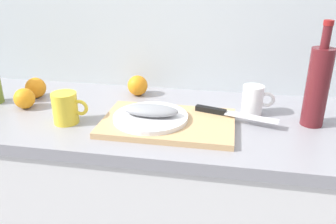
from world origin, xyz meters
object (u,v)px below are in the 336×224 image
(cutting_board, at_px, (168,123))
(coffee_mug_2, at_px, (253,100))
(chef_knife, at_px, (225,113))
(coffee_mug_1, at_px, (66,108))
(wine_bottle, at_px, (318,86))
(white_plate, at_px, (151,117))
(fish_fillet, at_px, (151,110))
(orange_0, at_px, (24,98))

(cutting_board, height_order, coffee_mug_2, coffee_mug_2)
(chef_knife, distance_m, coffee_mug_1, 0.55)
(wine_bottle, bearing_deg, chef_knife, -176.14)
(white_plate, relative_size, fish_fillet, 1.33)
(cutting_board, relative_size, chef_knife, 1.55)
(cutting_board, height_order, orange_0, orange_0)
(coffee_mug_1, distance_m, coffee_mug_2, 0.66)
(fish_fillet, distance_m, wine_bottle, 0.55)
(white_plate, distance_m, coffee_mug_2, 0.38)
(chef_knife, xyz_separation_m, wine_bottle, (0.29, 0.02, 0.11))
(fish_fillet, height_order, chef_knife, fish_fillet)
(chef_knife, bearing_deg, orange_0, -162.62)
(fish_fillet, height_order, orange_0, orange_0)
(cutting_board, bearing_deg, white_plate, -176.86)
(cutting_board, distance_m, fish_fillet, 0.07)
(chef_knife, height_order, wine_bottle, wine_bottle)
(cutting_board, relative_size, coffee_mug_1, 3.53)
(fish_fillet, xyz_separation_m, coffee_mug_1, (-0.29, -0.03, 0.00))
(fish_fillet, bearing_deg, coffee_mug_2, 24.58)
(white_plate, relative_size, orange_0, 3.25)
(wine_bottle, relative_size, coffee_mug_1, 2.78)
(wine_bottle, distance_m, orange_0, 1.04)
(white_plate, relative_size, coffee_mug_1, 2.01)
(chef_knife, relative_size, coffee_mug_2, 2.51)
(fish_fillet, distance_m, chef_knife, 0.26)
(white_plate, distance_m, orange_0, 0.50)
(coffee_mug_2, bearing_deg, wine_bottle, -15.91)
(white_plate, xyz_separation_m, wine_bottle, (0.54, 0.10, 0.11))
(cutting_board, xyz_separation_m, white_plate, (-0.06, -0.00, 0.02))
(coffee_mug_1, distance_m, orange_0, 0.23)
(orange_0, bearing_deg, coffee_mug_2, 6.68)
(cutting_board, distance_m, coffee_mug_2, 0.33)
(orange_0, bearing_deg, wine_bottle, 2.39)
(cutting_board, bearing_deg, chef_knife, 22.75)
(cutting_board, bearing_deg, wine_bottle, 11.61)
(fish_fillet, bearing_deg, coffee_mug_1, -173.06)
(coffee_mug_2, bearing_deg, chef_knife, -142.15)
(cutting_board, relative_size, coffee_mug_2, 3.89)
(cutting_board, xyz_separation_m, coffee_mug_1, (-0.35, -0.04, 0.04))
(chef_knife, xyz_separation_m, coffee_mug_2, (0.10, 0.08, 0.02))
(fish_fillet, distance_m, coffee_mug_1, 0.29)
(white_plate, height_order, coffee_mug_1, coffee_mug_1)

